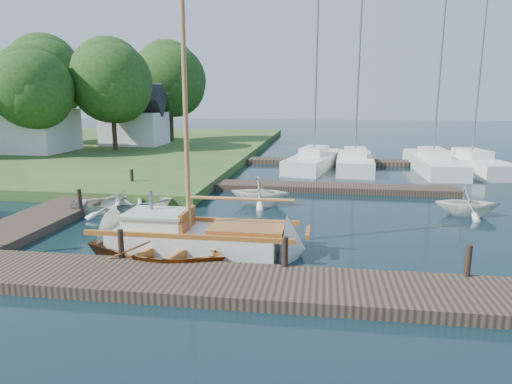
# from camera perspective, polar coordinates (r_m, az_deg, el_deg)

# --- Properties ---
(ground) EXTENTS (160.00, 160.00, 0.00)m
(ground) POSITION_cam_1_polar(r_m,az_deg,el_deg) (17.06, 0.00, -3.95)
(ground) COLOR black
(ground) RESTS_ON ground
(near_dock) EXTENTS (18.00, 2.20, 0.30)m
(near_dock) POSITION_cam_1_polar(r_m,az_deg,el_deg) (11.43, -4.49, -11.32)
(near_dock) COLOR black
(near_dock) RESTS_ON ground
(left_dock) EXTENTS (2.20, 18.00, 0.30)m
(left_dock) POSITION_cam_1_polar(r_m,az_deg,el_deg) (21.47, -20.79, -1.02)
(left_dock) COLOR black
(left_dock) RESTS_ON ground
(far_dock) EXTENTS (14.00, 1.60, 0.30)m
(far_dock) POSITION_cam_1_polar(r_m,az_deg,el_deg) (23.18, 7.26, 0.57)
(far_dock) COLOR black
(far_dock) RESTS_ON ground
(pontoon) EXTENTS (30.00, 1.60, 0.30)m
(pontoon) POSITION_cam_1_polar(r_m,az_deg,el_deg) (33.43, 21.50, 3.29)
(pontoon) COLOR black
(pontoon) RESTS_ON ground
(mooring_post_1) EXTENTS (0.16, 0.16, 0.80)m
(mooring_post_1) POSITION_cam_1_polar(r_m,az_deg,el_deg) (13.08, -16.53, -6.21)
(mooring_post_1) COLOR black
(mooring_post_1) RESTS_ON near_dock
(mooring_post_2) EXTENTS (0.16, 0.16, 0.80)m
(mooring_post_2) POSITION_cam_1_polar(r_m,az_deg,el_deg) (11.94, 3.64, -7.45)
(mooring_post_2) COLOR black
(mooring_post_2) RESTS_ON near_dock
(mooring_post_3) EXTENTS (0.16, 0.16, 0.80)m
(mooring_post_3) POSITION_cam_1_polar(r_m,az_deg,el_deg) (12.44, 24.97, -7.78)
(mooring_post_3) COLOR black
(mooring_post_3) RESTS_ON near_dock
(mooring_post_4) EXTENTS (0.16, 0.16, 0.80)m
(mooring_post_4) POSITION_cam_1_polar(r_m,az_deg,el_deg) (19.17, -21.17, -0.84)
(mooring_post_4) COLOR black
(mooring_post_4) RESTS_ON left_dock
(mooring_post_5) EXTENTS (0.16, 0.16, 0.80)m
(mooring_post_5) POSITION_cam_1_polar(r_m,az_deg,el_deg) (23.56, -15.25, 1.79)
(mooring_post_5) COLOR black
(mooring_post_5) RESTS_ON left_dock
(sailboat) EXTENTS (7.15, 2.01, 9.83)m
(sailboat) POSITION_cam_1_polar(r_m,az_deg,el_deg) (14.09, -6.88, -6.00)
(sailboat) COLOR silver
(sailboat) RESTS_ON ground
(dinghy) EXTENTS (4.90, 4.04, 0.88)m
(dinghy) POSITION_cam_1_polar(r_m,az_deg,el_deg) (13.44, -11.98, -6.64)
(dinghy) COLOR maroon
(dinghy) RESTS_ON ground
(tender_a) EXTENTS (4.81, 4.20, 0.83)m
(tender_a) POSITION_cam_1_polar(r_m,az_deg,el_deg) (19.67, -16.22, -1.05)
(tender_a) COLOR silver
(tender_a) RESTS_ON ground
(tender_b) EXTENTS (2.70, 2.36, 1.37)m
(tender_b) POSITION_cam_1_polar(r_m,az_deg,el_deg) (19.77, 0.61, 0.30)
(tender_b) COLOR silver
(tender_b) RESTS_ON ground
(tender_d) EXTENTS (2.44, 2.12, 1.26)m
(tender_d) POSITION_cam_1_polar(r_m,az_deg,el_deg) (19.89, 24.93, -0.91)
(tender_d) COLOR silver
(tender_d) RESTS_ON ground
(marina_boat_1) EXTENTS (3.88, 8.34, 11.38)m
(marina_boat_1) POSITION_cam_1_polar(r_m,az_deg,el_deg) (30.42, 7.27, 4.06)
(marina_boat_1) COLOR silver
(marina_boat_1) RESTS_ON ground
(marina_boat_2) EXTENTS (2.54, 7.21, 12.61)m
(marina_boat_2) POSITION_cam_1_polar(r_m,az_deg,el_deg) (30.08, 12.23, 3.83)
(marina_boat_2) COLOR silver
(marina_boat_2) RESTS_ON ground
(marina_boat_3) EXTENTS (2.22, 9.06, 11.64)m
(marina_boat_3) POSITION_cam_1_polar(r_m,az_deg,el_deg) (31.26, 21.22, 3.55)
(marina_boat_3) COLOR silver
(marina_boat_3) RESTS_ON ground
(marina_boat_4) EXTENTS (3.60, 7.96, 11.02)m
(marina_boat_4) POSITION_cam_1_polar(r_m,az_deg,el_deg) (31.81, 25.30, 3.35)
(marina_boat_4) COLOR silver
(marina_boat_4) RESTS_ON ground
(house_a) EXTENTS (6.30, 5.00, 6.29)m
(house_a) POSITION_cam_1_polar(r_m,az_deg,el_deg) (39.29, -26.65, 8.15)
(house_a) COLOR white
(house_a) RESTS_ON shore
(house_c) EXTENTS (5.25, 4.00, 5.28)m
(house_c) POSITION_cam_1_polar(r_m,az_deg,el_deg) (41.66, -14.96, 8.61)
(house_c) COLOR white
(house_c) RESTS_ON shore
(tree_2) EXTENTS (5.83, 5.75, 7.82)m
(tree_2) POSITION_cam_1_polar(r_m,az_deg,el_deg) (36.52, -26.12, 11.62)
(tree_2) COLOR #332114
(tree_2) RESTS_ON shore
(tree_3) EXTENTS (6.41, 6.38, 8.74)m
(tree_3) POSITION_cam_1_polar(r_m,az_deg,el_deg) (38.03, -17.61, 13.06)
(tree_3) COLOR #332114
(tree_3) RESTS_ON shore
(tree_4) EXTENTS (7.01, 7.01, 9.66)m
(tree_4) POSITION_cam_1_polar(r_m,az_deg,el_deg) (45.44, -24.75, 12.96)
(tree_4) COLOR #332114
(tree_4) RESTS_ON shore
(tree_7) EXTENTS (6.83, 6.83, 9.38)m
(tree_7) POSITION_cam_1_polar(r_m,az_deg,el_deg) (44.70, -10.69, 13.64)
(tree_7) COLOR #332114
(tree_7) RESTS_ON shore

